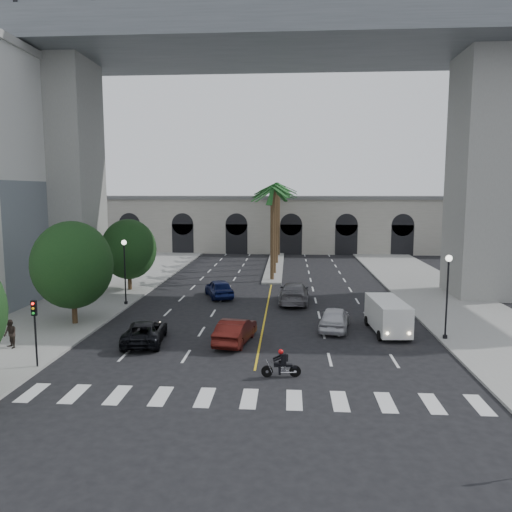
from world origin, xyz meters
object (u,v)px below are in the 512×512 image
Objects in this scene: car_d at (294,293)px; car_e at (219,288)px; lamp_post_right at (447,290)px; car_c at (145,332)px; traffic_signal_far at (35,322)px; cargo_van at (388,315)px; pedestrian_b at (10,334)px; motorcycle_rider at (282,364)px; car_b at (235,331)px; car_a at (335,318)px; lamp_post_left_far at (125,266)px.

car_d is 6.73m from car_e.
lamp_post_right is 18.66m from car_c.
cargo_van is at bearing 22.29° from traffic_signal_far.
pedestrian_b is (-10.02, -15.37, 0.19)m from car_e.
car_c is (-8.44, 5.11, 0.03)m from motorcycle_rider.
pedestrian_b reaches higher than car_c.
lamp_post_right is at bearing -28.20° from cargo_van.
car_c is (-18.41, -1.65, -2.54)m from lamp_post_right.
traffic_signal_far is 19.59m from car_e.
car_e is at bearing -67.80° from car_b.
car_b is at bearing 38.15° from car_a.
pedestrian_b is at bearing 8.52° from car_c.
lamp_post_left_far is at bearing -33.27° from car_b.
car_c is (4.39, -9.65, -2.54)m from lamp_post_left_far.
car_b is 0.94× the size of car_c.
motorcycle_rider is 0.41× the size of car_c.
pedestrian_b is at bearing -171.00° from cargo_van.
car_a is at bearing 162.68° from lamp_post_right.
lamp_post_left_far is 17.42m from car_a.
cargo_van is (15.16, 3.12, 0.53)m from car_c.
traffic_signal_far is 18.31m from car_a.
lamp_post_right is 4.10m from cargo_van.
car_e is 2.80× the size of pedestrian_b.
car_e is at bearing 94.19° from pedestrian_b.
lamp_post_left_far is at bearing -10.08° from car_a.
car_e is (-9.13, 9.67, 0.02)m from car_a.
traffic_signal_far reaches higher than car_d.
car_c is at bearing 13.58° from car_b.
car_b is at bearing -43.20° from lamp_post_left_far.
motorcycle_rider is at bearing -49.01° from lamp_post_left_far.
car_a is 19.98m from pedestrian_b.
traffic_signal_far is at bearing -89.60° from lamp_post_left_far.
car_b is (-2.93, 5.46, 0.11)m from motorcycle_rider.
traffic_signal_far is at bearing 41.87° from car_c.
lamp_post_left_far is at bearing 160.67° from lamp_post_right.
motorcycle_rider is at bearing 142.14° from car_c.
lamp_post_left_far reaches higher than car_d.
car_e is at bearing 69.09° from traffic_signal_far.
lamp_post_left_far reaches higher than pedestrian_b.
motorcycle_rider is at bearing 128.12° from car_b.
pedestrian_b is at bearing 36.75° from car_e.
lamp_post_right reaches higher than traffic_signal_far.
car_a is at bearing 64.60° from motorcycle_rider.
lamp_post_right is at bearing 178.46° from car_c.
pedestrian_b is at bearing -104.25° from lamp_post_left_far.
pedestrian_b is (-25.76, -3.64, -2.23)m from lamp_post_right.
cargo_van is at bearing -179.85° from car_a.
traffic_signal_far is at bearing 37.89° from car_b.
lamp_post_right is (22.80, -8.00, 0.00)m from lamp_post_left_far.
lamp_post_left_far reaches higher than car_c.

